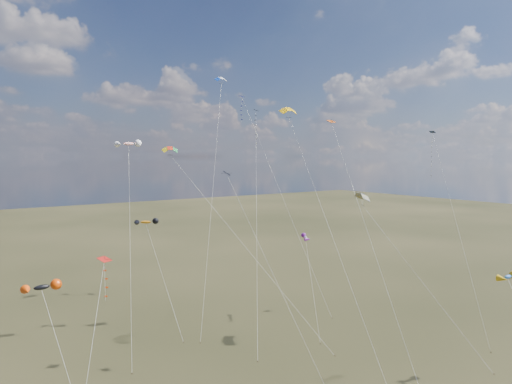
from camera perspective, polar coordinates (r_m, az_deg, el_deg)
diamond_black_high at (r=74.83m, az=-0.01°, el=6.83°), size 15.31×22.03×31.34m
diamond_navy_tall at (r=75.68m, az=-0.96°, el=8.56°), size 4.73×18.04×33.58m
diamond_black_mid at (r=48.62m, az=-0.52°, el=-4.48°), size 5.86×11.24×21.87m
diamond_red_low at (r=44.33m, az=-18.50°, el=-11.06°), size 5.51×7.88×14.29m
diamond_navy_right at (r=72.21m, az=21.35°, el=3.56°), size 7.45×14.00×27.23m
diamond_orange_center at (r=45.57m, az=12.88°, el=-2.01°), size 3.20×16.07×27.35m
parafoil_yellow at (r=62.66m, az=4.16°, el=10.14°), size 7.73×24.72×30.48m
parafoil_blue_white at (r=76.26m, az=-4.37°, el=13.78°), size 13.46×15.88×36.71m
parafoil_striped at (r=58.41m, az=13.21°, el=-0.29°), size 6.29×16.43×19.53m
parafoil_tricolor at (r=59.29m, az=-10.54°, el=5.21°), size 14.10×17.65×25.05m
novelty_black_orange at (r=45.85m, az=-25.21°, el=-10.76°), size 3.42×7.47×12.30m
novelty_orange_black at (r=64.07m, az=-13.60°, el=-3.72°), size 3.09×9.36×15.04m
novelty_white_purple at (r=66.04m, az=6.21°, el=-5.68°), size 5.49×9.53×12.30m
novelty_redwhite_stripe at (r=63.86m, az=-15.63°, el=5.75°), size 6.66×14.48×25.71m
novelty_blue_yellow at (r=54.46m, az=28.99°, el=-9.30°), size 5.78×8.63×11.52m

